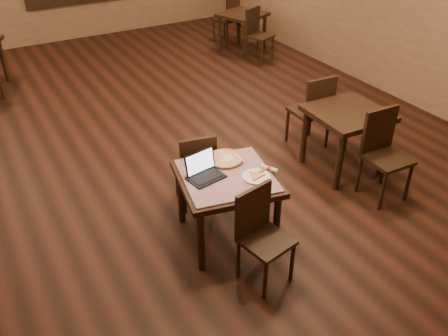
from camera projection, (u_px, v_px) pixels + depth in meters
ground at (156, 136)px, 6.76m from camera, size 10.00×10.00×0.00m
tiled_table at (227, 184)px, 4.61m from camera, size 1.09×1.09×0.76m
chair_main_near at (260, 230)px, 4.23m from camera, size 0.47×0.47×0.94m
chair_main_far at (197, 166)px, 5.13m from camera, size 0.47×0.47×0.92m
laptop at (203, 170)px, 4.52m from camera, size 0.37×0.31×0.23m
plate at (256, 177)px, 4.51m from camera, size 0.27×0.27×0.01m
pizza_slice at (256, 175)px, 4.51m from camera, size 0.22×0.22×0.02m
pizza_pan at (225, 160)px, 4.78m from camera, size 0.35×0.35×0.01m
pizza_whole at (225, 158)px, 4.77m from camera, size 0.37×0.37×0.03m
spatula at (228, 158)px, 4.76m from camera, size 0.14×0.27×0.01m
napkin_roll at (269, 169)px, 4.61m from camera, size 0.12×0.18×0.04m
other_table_a at (242, 20)px, 9.49m from camera, size 1.05×1.05×0.76m
other_table_a_chair_near at (257, 31)px, 9.10m from camera, size 0.55×0.55×0.98m
other_table_a_chair_far at (229, 16)px, 9.96m from camera, size 0.55×0.55×0.98m
other_table_c at (347, 121)px, 5.71m from camera, size 0.89×0.89×0.80m
other_table_c_chair_near at (383, 149)px, 5.31m from camera, size 0.47×0.47×1.04m
other_table_c_chair_far at (314, 108)px, 6.19m from camera, size 0.47×0.47×1.04m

